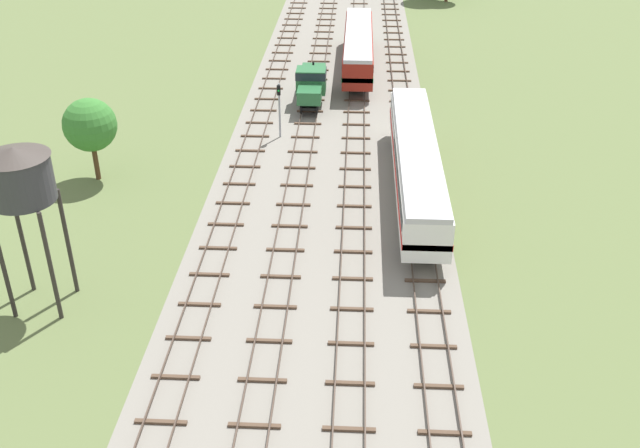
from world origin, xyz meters
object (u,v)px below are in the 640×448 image
shunter_loco_left_near (311,82)px  diesel_railcar_centre_left_mid (358,46)px  water_tower (19,177)px  passenger_coach_centre_nearest (416,161)px  signal_post_nearest (279,103)px

shunter_loco_left_near → diesel_railcar_centre_left_mid: size_ratio=0.41×
shunter_loco_left_near → water_tower: (-12.84, -32.68, 5.84)m
passenger_coach_centre_nearest → water_tower: water_tower is taller
passenger_coach_centre_nearest → water_tower: (-21.35, -14.44, 5.24)m
passenger_coach_centre_nearest → shunter_loco_left_near: bearing=115.0°
signal_post_nearest → shunter_loco_left_near: bearing=75.8°
passenger_coach_centre_nearest → water_tower: 26.30m
diesel_railcar_centre_left_mid → signal_post_nearest: bearing=-109.1°
passenger_coach_centre_nearest → shunter_loco_left_near: size_ratio=2.60×
passenger_coach_centre_nearest → diesel_railcar_centre_left_mid: bearing=98.6°
shunter_loco_left_near → diesel_railcar_centre_left_mid: diesel_railcar_centre_left_mid is taller
passenger_coach_centre_nearest → shunter_loco_left_near: (-8.51, 18.24, -0.60)m
diesel_railcar_centre_left_mid → water_tower: 46.31m
diesel_railcar_centre_left_mid → water_tower: bearing=-111.8°
passenger_coach_centre_nearest → shunter_loco_left_near: 20.14m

